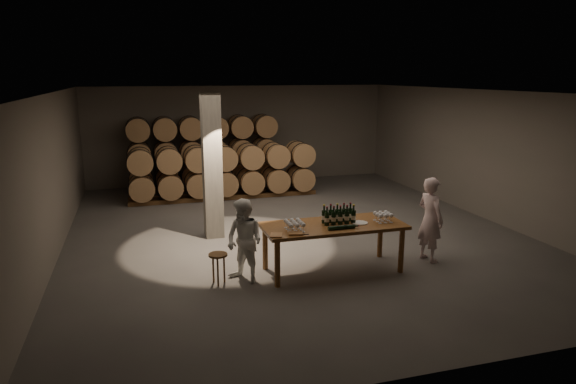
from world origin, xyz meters
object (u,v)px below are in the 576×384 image
object	(u,v)px
bottle_cluster	(339,216)
notebook_near	(296,233)
plate	(360,223)
stool	(218,259)
person_man	(430,219)
person_woman	(245,241)
tasting_table	(333,230)

from	to	relation	value
bottle_cluster	notebook_near	distance (m)	1.05
plate	stool	xyz separation A→B (m)	(-2.62, 0.07, -0.46)
notebook_near	person_man	bearing A→B (deg)	21.28
plate	person_man	bearing A→B (deg)	2.40
notebook_near	person_woman	bearing A→B (deg)	171.57
bottle_cluster	notebook_near	world-z (taller)	bottle_cluster
notebook_near	person_woman	world-z (taller)	person_woman
tasting_table	plate	xyz separation A→B (m)	(0.49, -0.08, 0.11)
stool	person_man	size ratio (longest dim) A/B	0.33
bottle_cluster	person_woman	xyz separation A→B (m)	(-1.78, -0.06, -0.28)
bottle_cluster	stool	world-z (taller)	bottle_cluster
tasting_table	stool	xyz separation A→B (m)	(-2.13, -0.01, -0.35)
stool	person_man	xyz separation A→B (m)	(4.13, -0.01, 0.38)
tasting_table	bottle_cluster	distance (m)	0.26
bottle_cluster	person_man	world-z (taller)	person_man
person_man	person_woman	world-z (taller)	person_man
person_man	plate	bearing A→B (deg)	79.94
stool	bottle_cluster	bearing A→B (deg)	1.10
stool	person_woman	size ratio (longest dim) A/B	0.37
tasting_table	person_woman	xyz separation A→B (m)	(-1.66, -0.03, -0.05)
plate	notebook_near	xyz separation A→B (m)	(-1.33, -0.29, 0.01)
plate	person_woman	bearing A→B (deg)	178.61
tasting_table	plate	size ratio (longest dim) A/B	8.94
person_man	person_woman	xyz separation A→B (m)	(-3.67, -0.01, -0.09)
tasting_table	notebook_near	size ratio (longest dim) A/B	10.92
plate	person_woman	distance (m)	2.16
plate	notebook_near	distance (m)	1.36
tasting_table	stool	bearing A→B (deg)	-179.78
notebook_near	stool	xyz separation A→B (m)	(-1.29, 0.36, -0.47)
plate	person_man	distance (m)	1.52
bottle_cluster	notebook_near	size ratio (longest dim) A/B	2.56
bottle_cluster	person_man	size ratio (longest dim) A/B	0.37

